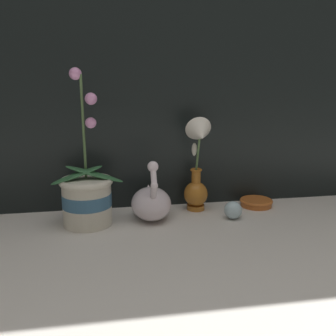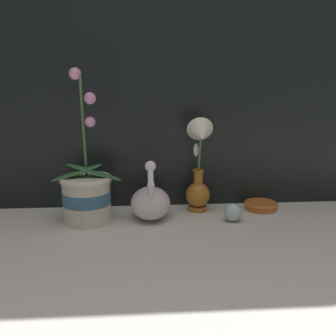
% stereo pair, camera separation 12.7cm
% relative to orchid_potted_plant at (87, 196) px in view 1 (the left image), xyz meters
% --- Properties ---
extents(ground_plane, '(2.80, 2.80, 0.00)m').
position_rel_orchid_potted_plant_xyz_m(ground_plane, '(0.29, -0.09, -0.09)').
color(ground_plane, beige).
extents(window_backdrop, '(2.80, 0.03, 1.20)m').
position_rel_orchid_potted_plant_xyz_m(window_backdrop, '(0.29, 0.16, 0.51)').
color(window_backdrop, black).
rests_on(window_backdrop, ground_plane).
extents(orchid_potted_plant, '(0.23, 0.17, 0.48)m').
position_rel_orchid_potted_plant_xyz_m(orchid_potted_plant, '(0.00, 0.00, 0.00)').
color(orchid_potted_plant, beige).
rests_on(orchid_potted_plant, ground_plane).
extents(swan_figurine, '(0.13, 0.19, 0.20)m').
position_rel_orchid_potted_plant_xyz_m(swan_figurine, '(0.20, 0.01, -0.04)').
color(swan_figurine, white).
rests_on(swan_figurine, ground_plane).
extents(blue_vase, '(0.09, 0.13, 0.33)m').
position_rel_orchid_potted_plant_xyz_m(blue_vase, '(0.37, 0.06, 0.05)').
color(blue_vase, '#B26B23').
rests_on(blue_vase, ground_plane).
extents(glass_sphere, '(0.06, 0.06, 0.06)m').
position_rel_orchid_potted_plant_xyz_m(glass_sphere, '(0.47, -0.03, -0.06)').
color(glass_sphere, silver).
rests_on(glass_sphere, ground_plane).
extents(amber_dish, '(0.12, 0.12, 0.03)m').
position_rel_orchid_potted_plant_xyz_m(amber_dish, '(0.59, 0.07, -0.08)').
color(amber_dish, '#C66628').
rests_on(amber_dish, ground_plane).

